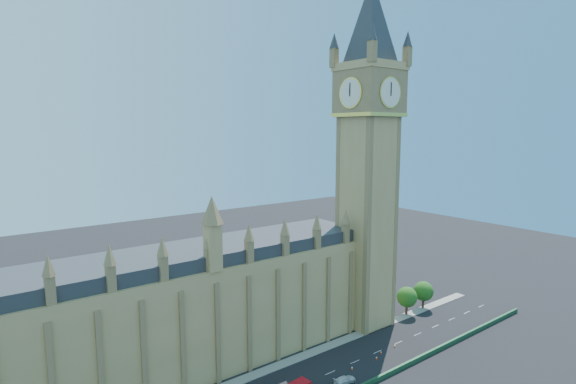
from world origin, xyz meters
TOP-DOWN VIEW (x-y plane):
  - palace_westminster at (-25.00, 22.00)m, footprint 120.00×20.00m
  - elizabeth_tower at (38.00, 13.99)m, footprint 20.59×20.59m
  - kerb_north at (0.00, 9.50)m, footprint 160.00×3.00m
  - tree_east_near at (52.22, 10.08)m, footprint 6.00×6.00m
  - tree_east_far at (60.22, 10.08)m, footprint 6.00×6.00m
  - car_white at (11.70, -5.03)m, footprint 5.38×2.65m
  - cone_a at (24.90, -2.39)m, footprint 0.59×0.59m
  - cone_b at (16.93, -2.03)m, footprint 0.50×0.50m
  - cone_c at (27.85, -1.18)m, footprint 0.55×0.55m
  - cone_d at (33.30, -1.00)m, footprint 0.57×0.57m

SIDE VIEW (x-z plane):
  - kerb_north at x=0.00m, z-range 0.00..0.16m
  - cone_d at x=33.30m, z-range 0.00..0.67m
  - cone_c at x=27.85m, z-range 0.00..0.70m
  - cone_a at x=24.90m, z-range 0.00..0.74m
  - cone_b at x=16.93m, z-range -0.01..0.76m
  - car_white at x=11.70m, z-range 0.00..1.50m
  - tree_east_near at x=52.22m, z-range 1.39..9.89m
  - tree_east_far at x=60.22m, z-range 1.39..9.89m
  - palace_westminster at x=-25.00m, z-range -0.14..27.86m
  - elizabeth_tower at x=38.00m, z-range 2.06..107.06m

